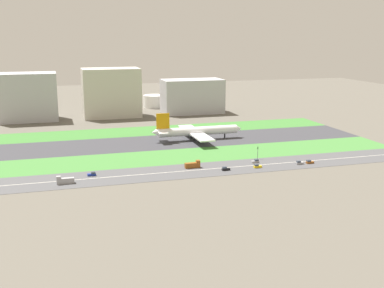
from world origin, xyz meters
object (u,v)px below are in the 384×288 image
Objects in this scene: car_5 at (310,162)px; truck_1 at (65,181)px; hangar_building at (111,93)px; car_2 at (92,174)px; traffic_light at (258,152)px; car_0 at (299,163)px; car_4 at (257,166)px; terminal_building at (28,97)px; car_1 at (255,161)px; office_tower at (192,96)px; fuel_tank_west at (155,101)px; car_3 at (226,169)px; airliner at (196,131)px; truck_0 at (193,165)px.

truck_1 is at bearing 0.00° from car_5.
car_2 is at bearing -100.37° from hangar_building.
car_2 is 0.61× the size of traffic_light.
hangar_building reaches higher than car_0.
car_2 is at bearing -6.44° from car_4.
car_0 is 6.42m from car_5.
hangar_building reaches higher than terminal_building.
car_1 is at bearing -19.05° from car_5.
office_tower is at bearing -95.72° from car_4.
fuel_tank_west is at bearing 20.79° from terminal_building.
car_3 is 1.00× the size of car_0.
airliner is 78.48m from car_3.
car_1 is (3.26, 10.00, 0.00)m from car_4.
truck_1 is 1.91× the size of car_4.
airliner is 2.92× the size of fuel_tank_west.
airliner is at bearing 108.30° from traffic_light.
car_4 is 200.84m from hangar_building.
car_3 is 0.20× the size of fuel_tank_west.
car_1 is 0.61× the size of traffic_light.
hangar_building is at bearing 0.00° from terminal_building.
airliner reaches higher than truck_0.
traffic_light is 185.97m from hangar_building.
car_0 is at bearing -23.92° from car_1.
car_3 is at bearing -95.05° from airliner.
truck_1 is 194.24m from terminal_building.
truck_0 is at bearing -169.26° from traffic_light.
car_4 is at bearing -180.00° from truck_1.
car_0 is 25.81m from car_4.
fuel_tank_west reaches higher than car_3.
terminal_building is at bearing 116.66° from truck_0.
car_2 is 97.07m from traffic_light.
car_3 is 32.40m from traffic_light.
car_0 is at bearing -64.31° from airliner.
office_tower is at bearing 86.35° from traffic_light.
hangar_building is at bearing 110.90° from airliner.
terminal_building reaches higher than traffic_light.
terminal_building reaches higher than airliner.
traffic_light reaches higher than car_4.
car_1 is at bearing -95.01° from office_tower.
traffic_light is at bearing -71.70° from airliner.
car_4 is (11.72, -78.00, -5.31)m from airliner.
car_0 is 0.61× the size of traffic_light.
truck_1 is 69.25m from truck_0.
truck_1 is at bearing 0.00° from car_4.
car_5 is at bearing -60.61° from airliner.
car_2 is at bearing -138.49° from airliner.
office_tower reaches higher than car_1.
hangar_building is (-55.25, 192.00, 20.46)m from car_4.
hangar_building reaches higher than traffic_light.
office_tower is (74.47, 0.00, -5.80)m from hangar_building.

